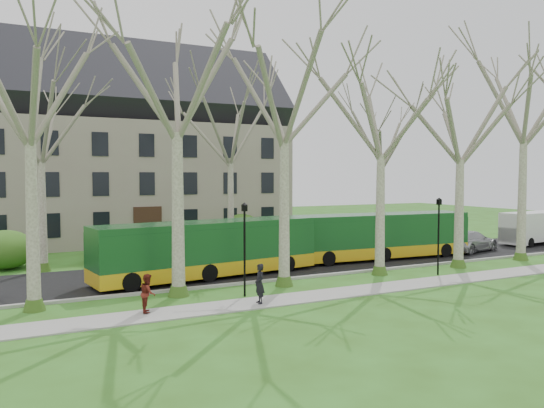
{
  "coord_description": "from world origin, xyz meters",
  "views": [
    {
      "loc": [
        -15.83,
        -23.48,
        5.67
      ],
      "look_at": [
        -2.57,
        3.0,
        4.06
      ],
      "focal_mm": 35.0,
      "sensor_mm": 36.0,
      "label": 1
    }
  ],
  "objects_px": {
    "bus_lead": "(209,248)",
    "van_a": "(533,228)",
    "pedestrian_b": "(148,293)",
    "sedan": "(469,241)",
    "bus_follow": "(382,235)",
    "pedestrian_a": "(260,284)"
  },
  "relations": [
    {
      "from": "bus_lead",
      "to": "van_a",
      "type": "distance_m",
      "value": 28.3
    },
    {
      "from": "van_a",
      "to": "pedestrian_b",
      "type": "distance_m",
      "value": 33.86
    },
    {
      "from": "bus_lead",
      "to": "sedan",
      "type": "relative_size",
      "value": 2.36
    },
    {
      "from": "bus_follow",
      "to": "pedestrian_b",
      "type": "bearing_deg",
      "value": -154.88
    },
    {
      "from": "bus_follow",
      "to": "pedestrian_b",
      "type": "xyz_separation_m",
      "value": [
        -17.41,
        -6.91,
        -0.78
      ]
    },
    {
      "from": "bus_lead",
      "to": "van_a",
      "type": "xyz_separation_m",
      "value": [
        28.27,
        1.31,
        -0.28
      ]
    },
    {
      "from": "bus_follow",
      "to": "bus_lead",
      "type": "bearing_deg",
      "value": -172.25
    },
    {
      "from": "bus_follow",
      "to": "van_a",
      "type": "relative_size",
      "value": 2.09
    },
    {
      "from": "sedan",
      "to": "pedestrian_a",
      "type": "distance_m",
      "value": 21.78
    },
    {
      "from": "pedestrian_b",
      "to": "bus_follow",
      "type": "bearing_deg",
      "value": -54.97
    },
    {
      "from": "van_a",
      "to": "pedestrian_a",
      "type": "distance_m",
      "value": 29.45
    },
    {
      "from": "bus_follow",
      "to": "van_a",
      "type": "height_order",
      "value": "bus_follow"
    },
    {
      "from": "bus_follow",
      "to": "sedan",
      "type": "relative_size",
      "value": 2.33
    },
    {
      "from": "bus_lead",
      "to": "bus_follow",
      "type": "bearing_deg",
      "value": -3.52
    },
    {
      "from": "pedestrian_a",
      "to": "van_a",
      "type": "bearing_deg",
      "value": 110.82
    },
    {
      "from": "bus_follow",
      "to": "pedestrian_a",
      "type": "xyz_separation_m",
      "value": [
        -12.69,
        -7.63,
        -0.69
      ]
    },
    {
      "from": "bus_lead",
      "to": "pedestrian_b",
      "type": "distance_m",
      "value": 7.7
    },
    {
      "from": "pedestrian_b",
      "to": "sedan",
      "type": "bearing_deg",
      "value": -61.87
    },
    {
      "from": "van_a",
      "to": "pedestrian_b",
      "type": "height_order",
      "value": "van_a"
    },
    {
      "from": "sedan",
      "to": "van_a",
      "type": "height_order",
      "value": "van_a"
    },
    {
      "from": "bus_lead",
      "to": "pedestrian_a",
      "type": "xyz_separation_m",
      "value": [
        -0.07,
        -6.68,
        -0.72
      ]
    },
    {
      "from": "van_a",
      "to": "pedestrian_b",
      "type": "relative_size",
      "value": 3.8
    }
  ]
}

